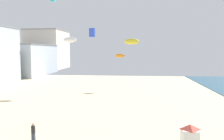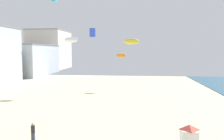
# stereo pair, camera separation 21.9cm
# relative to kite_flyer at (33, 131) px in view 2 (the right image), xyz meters

# --- Properties ---
(boardwalk_hotel_far) EXTENTS (17.29, 21.36, 9.53)m
(boardwalk_hotel_far) POSITION_rel_kite_flyer_xyz_m (-27.43, 50.43, 3.85)
(boardwalk_hotel_far) COLOR #ADB7C1
(boardwalk_hotel_far) RESTS_ON ground
(boardwalk_hotel_distant) EXTENTS (13.87, 18.23, 15.90)m
(boardwalk_hotel_distant) POSITION_rel_kite_flyer_xyz_m (-27.43, 73.72, 7.04)
(boardwalk_hotel_distant) COLOR silver
(boardwalk_hotel_distant) RESTS_ON ground
(kite_flyer) EXTENTS (0.34, 0.34, 1.64)m
(kite_flyer) POSITION_rel_kite_flyer_xyz_m (0.00, 0.00, 0.00)
(kite_flyer) COLOR #383D4C
(kite_flyer) RESTS_ON ground
(lifeguard_stand) EXTENTS (1.10, 1.10, 2.55)m
(lifeguard_stand) POSITION_rel_kite_flyer_xyz_m (12.32, -1.83, 0.92)
(lifeguard_stand) COLOR white
(lifeguard_stand) RESTS_ON ground
(kite_yellow_parafoil) EXTENTS (1.39, 0.39, 0.54)m
(kite_yellow_parafoil) POSITION_rel_kite_flyer_xyz_m (8.16, 3.54, 7.62)
(kite_yellow_parafoil) COLOR yellow
(kite_blue_box) EXTENTS (0.72, 0.72, 1.13)m
(kite_blue_box) POSITION_rel_kite_flyer_xyz_m (2.95, 11.57, 9.09)
(kite_blue_box) COLOR blue
(kite_orange_parafoil) EXTENTS (2.04, 0.57, 0.79)m
(kite_orange_parafoil) POSITION_rel_kite_flyer_xyz_m (5.59, 28.21, 5.70)
(kite_orange_parafoil) COLOR orange
(kite_white_parafoil) EXTENTS (2.63, 0.73, 1.02)m
(kite_white_parafoil) POSITION_rel_kite_flyer_xyz_m (-3.71, 24.41, 8.77)
(kite_white_parafoil) COLOR white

